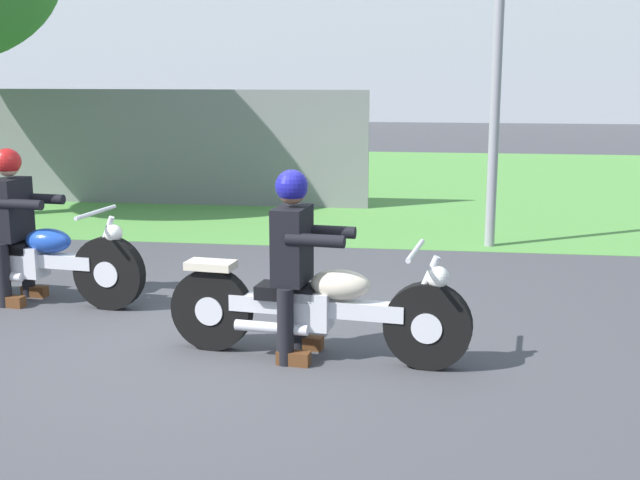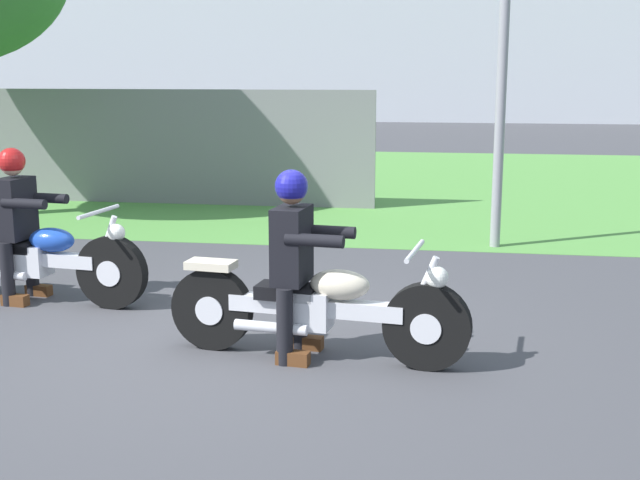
{
  "view_description": "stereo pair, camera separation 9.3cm",
  "coord_description": "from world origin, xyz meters",
  "px_view_note": "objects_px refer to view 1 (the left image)",
  "views": [
    {
      "loc": [
        1.63,
        -5.88,
        2.08
      ],
      "look_at": [
        0.78,
        0.07,
        0.85
      ],
      "focal_mm": 46.46,
      "sensor_mm": 36.0,
      "label": 1
    },
    {
      "loc": [
        1.72,
        -5.86,
        2.08
      ],
      "look_at": [
        0.78,
        0.07,
        0.85
      ],
      "focal_mm": 46.46,
      "sensor_mm": 36.0,
      "label": 2
    }
  ],
  "objects_px": {
    "motorcycle_follow": "(33,260)",
    "rider_follow": "(13,213)",
    "motorcycle_lead": "(317,308)",
    "rider_lead": "(295,249)"
  },
  "relations": [
    {
      "from": "motorcycle_lead",
      "to": "rider_follow",
      "type": "height_order",
      "value": "rider_follow"
    },
    {
      "from": "rider_follow",
      "to": "motorcycle_follow",
      "type": "bearing_deg",
      "value": -0.81
    },
    {
      "from": "rider_lead",
      "to": "rider_follow",
      "type": "distance_m",
      "value": 2.99
    },
    {
      "from": "rider_lead",
      "to": "motorcycle_follow",
      "type": "relative_size",
      "value": 0.63
    },
    {
      "from": "motorcycle_follow",
      "to": "motorcycle_lead",
      "type": "bearing_deg",
      "value": -15.06
    },
    {
      "from": "motorcycle_follow",
      "to": "rider_follow",
      "type": "bearing_deg",
      "value": 179.19
    },
    {
      "from": "rider_lead",
      "to": "motorcycle_follow",
      "type": "height_order",
      "value": "rider_lead"
    },
    {
      "from": "motorcycle_follow",
      "to": "rider_follow",
      "type": "height_order",
      "value": "rider_follow"
    },
    {
      "from": "motorcycle_lead",
      "to": "motorcycle_follow",
      "type": "xyz_separation_m",
      "value": [
        -2.77,
        1.12,
        0.01
      ]
    },
    {
      "from": "motorcycle_lead",
      "to": "motorcycle_follow",
      "type": "height_order",
      "value": "motorcycle_follow"
    }
  ]
}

